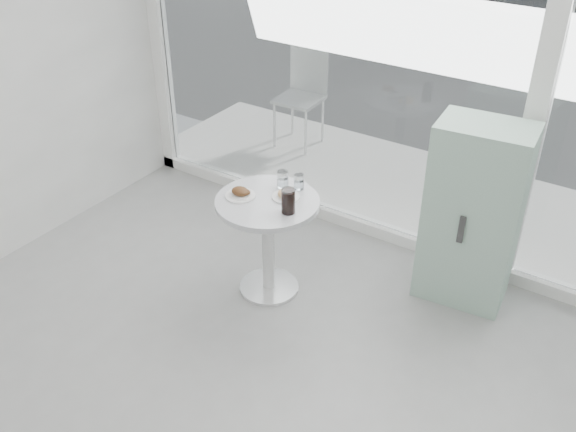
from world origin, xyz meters
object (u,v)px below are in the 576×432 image
Objects in this scene: plate_fritter at (241,193)px; cola_glass at (288,201)px; patio_chair at (303,90)px; mint_cabinet at (473,215)px; main_table at (268,227)px; water_tumbler_b at (299,183)px; plate_donut at (286,195)px; water_tumbler_a at (283,180)px.

plate_fritter is 1.20× the size of cola_glass.
patio_chair is 5.69× the size of cola_glass.
plate_fritter is (-1.38, -0.80, 0.12)m from mint_cabinet.
plate_fritter is at bearing -161.13° from main_table.
patio_chair is 8.90× the size of water_tumbler_b.
plate_donut is (1.18, -2.10, 0.17)m from patio_chair.
patio_chair reaches higher than plate_donut.
water_tumbler_b is (0.10, 0.05, -0.01)m from water_tumbler_a.
plate_donut is 0.20m from cola_glass.
mint_cabinet is (1.20, 0.74, 0.12)m from main_table.
mint_cabinet is 7.69× the size of cola_glass.
mint_cabinet is 6.42× the size of plate_fritter.
cola_glass reaches higher than water_tumbler_b.
main_table is at bearing -132.08° from plate_donut.
main_table is 1.41m from mint_cabinet.
plate_donut is 0.15m from water_tumbler_b.
main_table is 0.37m from cola_glass.
patio_chair is at bearing 118.43° from water_tumbler_a.
patio_chair is 2.41m from plate_donut.
water_tumbler_b is (0.01, 0.15, 0.03)m from plate_donut.
water_tumbler_a is 0.34m from cola_glass.
water_tumbler_a is at bearing -161.32° from mint_cabinet.
mint_cabinet is at bearing 38.84° from cola_glass.
plate_donut is 1.74× the size of water_tumbler_b.
patio_chair is 2.61m from cola_glass.
plate_donut is at bearing -155.37° from mint_cabinet.
mint_cabinet is at bearing 30.13° from plate_donut.
patio_chair is 2.29m from water_tumbler_b.
patio_chair is 5.12× the size of plate_donut.
mint_cabinet is 6.91× the size of plate_donut.
mint_cabinet is at bearing -35.43° from patio_chair.
patio_chair is at bearing 119.24° from plate_donut.
water_tumbler_a reaches higher than main_table.
patio_chair is at bearing 119.90° from cola_glass.
water_tumbler_a is 1.14× the size of water_tumbler_b.
plate_fritter is at bearing -71.00° from patio_chair.
plate_donut is 0.14m from water_tumbler_a.
water_tumbler_a is at bearing 56.66° from plate_fritter.
water_tumbler_a is 0.73× the size of cola_glass.
main_table is 6.02× the size of water_tumbler_a.
cola_glass is (0.39, 0.01, 0.06)m from plate_fritter.
main_table is 4.40× the size of cola_glass.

